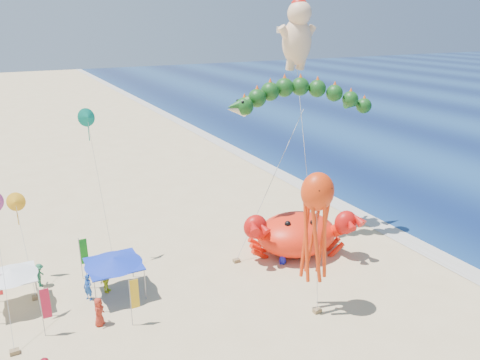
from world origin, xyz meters
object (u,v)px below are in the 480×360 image
crab_inflatable (297,233)px  dragon_kite (302,102)px  canopy_blue (113,261)px  octopus_kite (316,218)px  cherub_kite (298,33)px  canopy_white (10,273)px

crab_inflatable → dragon_kite: size_ratio=0.68×
crab_inflatable → canopy_blue: bearing=177.3°
crab_inflatable → octopus_kite: bearing=-117.3°
octopus_kite → canopy_blue: size_ratio=2.45×
cherub_kite → canopy_white: cherub_kite is taller
crab_inflatable → canopy_blue: (-14.12, 0.67, 0.75)m
cherub_kite → canopy_white: 26.92m
dragon_kite → cherub_kite: (1.08, 2.53, 5.00)m
crab_inflatable → dragon_kite: dragon_kite is taller
cherub_kite → crab_inflatable: bearing=-118.1°
crab_inflatable → dragon_kite: 10.17m
crab_inflatable → cherub_kite: cherub_kite is taller
cherub_kite → canopy_blue: bearing=-166.1°
cherub_kite → canopy_blue: 22.21m
canopy_blue → crab_inflatable: bearing=-2.7°
canopy_blue → canopy_white: same height
canopy_blue → cherub_kite: bearing=13.9°
crab_inflatable → octopus_kite: octopus_kite is taller
crab_inflatable → cherub_kite: size_ratio=0.46×
dragon_kite → octopus_kite: dragon_kite is taller
dragon_kite → canopy_white: dragon_kite is taller
cherub_kite → canopy_blue: size_ratio=5.11×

